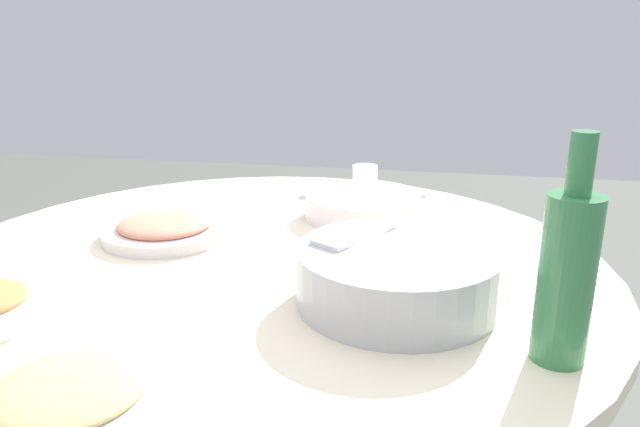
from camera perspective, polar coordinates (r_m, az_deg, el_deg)
The scene contains 7 objects.
round_dining_table at distance 1.16m, azimuth -5.26°, elevation -8.80°, with size 1.25×1.25×0.77m.
rice_bowl at distance 0.94m, azimuth 7.21°, elevation -5.70°, with size 0.31×0.31×0.10m.
soup_bowl at distance 1.35m, azimuth 3.95°, elevation 0.70°, with size 0.27×0.25×0.06m.
dish_shrimp at distance 1.26m, azimuth -14.31°, elevation -1.34°, with size 0.25×0.25×0.05m.
dish_noodles at distance 0.76m, azimuth -22.42°, elevation -15.38°, with size 0.23×0.23×0.04m.
green_bottle at distance 0.81m, azimuth 22.13°, elevation -5.19°, with size 0.07×0.07×0.29m.
tea_cup_near at distance 1.56m, azimuth 4.23°, elevation 3.33°, with size 0.06×0.06×0.07m, color white.
Camera 1 is at (0.30, -1.00, 1.19)m, focal length 34.17 mm.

